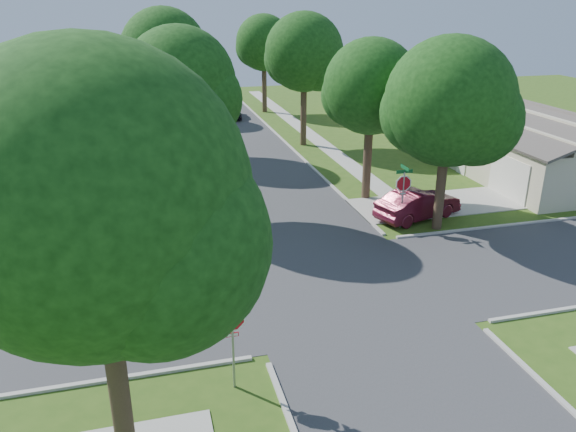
# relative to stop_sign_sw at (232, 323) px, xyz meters

# --- Properties ---
(ground) EXTENTS (100.00, 100.00, 0.00)m
(ground) POSITION_rel_stop_sign_sw_xyz_m (4.70, 4.70, -2.03)
(ground) COLOR #315216
(ground) RESTS_ON ground
(road_ns) EXTENTS (7.00, 100.00, 0.02)m
(road_ns) POSITION_rel_stop_sign_sw_xyz_m (4.70, 4.70, -2.03)
(road_ns) COLOR #333335
(road_ns) RESTS_ON ground
(sidewalk_ne) EXTENTS (1.20, 40.00, 0.04)m
(sidewalk_ne) POSITION_rel_stop_sign_sw_xyz_m (10.80, 30.70, -2.01)
(sidewalk_ne) COLOR #9E9B91
(sidewalk_ne) RESTS_ON ground
(sidewalk_nw) EXTENTS (1.20, 40.00, 0.04)m
(sidewalk_nw) POSITION_rel_stop_sign_sw_xyz_m (-1.40, 30.70, -2.01)
(sidewalk_nw) COLOR #9E9B91
(sidewalk_nw) RESTS_ON ground
(driveway) EXTENTS (8.80, 3.60, 0.05)m
(driveway) POSITION_rel_stop_sign_sw_xyz_m (12.60, 11.80, -2.01)
(driveway) COLOR #9E9B91
(driveway) RESTS_ON ground
(stop_sign_sw) EXTENTS (1.05, 0.80, 2.98)m
(stop_sign_sw) POSITION_rel_stop_sign_sw_xyz_m (0.00, 0.00, 0.00)
(stop_sign_sw) COLOR gray
(stop_sign_sw) RESTS_ON ground
(stop_sign_ne) EXTENTS (1.05, 0.80, 2.98)m
(stop_sign_ne) POSITION_rel_stop_sign_sw_xyz_m (9.40, 9.40, 0.00)
(stop_sign_ne) COLOR gray
(stop_sign_ne) RESTS_ON ground
(tree_e_near) EXTENTS (4.97, 4.80, 8.28)m
(tree_e_near) POSITION_rel_stop_sign_sw_xyz_m (9.45, 13.71, 3.61)
(tree_e_near) COLOR #38281C
(tree_e_near) RESTS_ON ground
(tree_e_mid) EXTENTS (5.59, 5.40, 9.21)m
(tree_e_mid) POSITION_rel_stop_sign_sw_xyz_m (9.46, 25.71, 4.22)
(tree_e_mid) COLOR #38281C
(tree_e_mid) RESTS_ON ground
(tree_e_far) EXTENTS (5.17, 5.00, 8.72)m
(tree_e_far) POSITION_rel_stop_sign_sw_xyz_m (9.45, 38.71, 3.95)
(tree_e_far) COLOR #38281C
(tree_e_far) RESTS_ON ground
(tree_w_near) EXTENTS (5.38, 5.20, 8.97)m
(tree_w_near) POSITION_rel_stop_sign_sw_xyz_m (0.06, 13.71, 4.08)
(tree_w_near) COLOR #38281C
(tree_w_near) RESTS_ON ground
(tree_w_mid) EXTENTS (5.80, 5.60, 9.56)m
(tree_w_mid) POSITION_rel_stop_sign_sw_xyz_m (0.06, 25.71, 4.46)
(tree_w_mid) COLOR #38281C
(tree_w_mid) RESTS_ON ground
(tree_w_far) EXTENTS (4.76, 4.60, 8.04)m
(tree_w_far) POSITION_rel_stop_sign_sw_xyz_m (0.05, 38.71, 3.48)
(tree_w_far) COLOR #38281C
(tree_w_far) RESTS_ON ground
(tree_sw_corner) EXTENTS (6.21, 6.00, 9.55)m
(tree_sw_corner) POSITION_rel_stop_sign_sw_xyz_m (-2.74, -2.29, 4.23)
(tree_sw_corner) COLOR #38281C
(tree_sw_corner) RESTS_ON ground
(tree_ne_corner) EXTENTS (5.80, 5.60, 8.66)m
(tree_ne_corner) POSITION_rel_stop_sign_sw_xyz_m (11.06, 8.91, 3.56)
(tree_ne_corner) COLOR #38281C
(tree_ne_corner) RESTS_ON ground
(house_ne_near) EXTENTS (8.42, 13.60, 4.23)m
(house_ne_near) POSITION_rel_stop_sign_sw_xyz_m (20.69, 15.70, -0.51)
(house_ne_near) COLOR #BBB094
(house_ne_near) RESTS_ON ground
(house_ne_far) EXTENTS (8.42, 13.60, 4.23)m
(house_ne_far) POSITION_rel_stop_sign_sw_xyz_m (20.69, 33.70, -0.51)
(house_ne_far) COLOR #BBB094
(house_ne_far) RESTS_ON ground
(house_nw_far) EXTENTS (8.42, 13.60, 4.23)m
(house_nw_far) POSITION_rel_stop_sign_sw_xyz_m (-11.29, 36.70, -0.51)
(house_nw_far) COLOR #BBB094
(house_nw_far) RESTS_ON ground
(car_driveway) EXTENTS (4.68, 2.81, 1.46)m
(car_driveway) POSITION_rel_stop_sign_sw_xyz_m (10.70, 10.29, -1.30)
(car_driveway) COLOR #4E101F
(car_driveway) RESTS_ON ground
(car_curb_east) EXTENTS (2.15, 4.38, 1.44)m
(car_curb_east) POSITION_rel_stop_sign_sw_xyz_m (5.90, 36.70, -1.31)
(car_curb_east) COLOR black
(car_curb_east) RESTS_ON ground
(car_curb_west) EXTENTS (2.32, 5.22, 1.49)m
(car_curb_west) POSITION_rel_stop_sign_sw_xyz_m (1.50, 49.08, -1.29)
(car_curb_west) COLOR black
(car_curb_west) RESTS_ON ground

